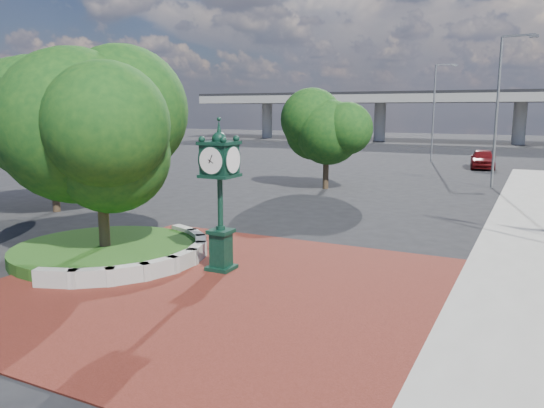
{
  "coord_description": "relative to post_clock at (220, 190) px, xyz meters",
  "views": [
    {
      "loc": [
        7.85,
        -12.94,
        4.93
      ],
      "look_at": [
        0.56,
        1.5,
        2.03
      ],
      "focal_mm": 35.0,
      "sensor_mm": 36.0,
      "label": 1
    }
  ],
  "objects": [
    {
      "name": "planter_wall",
      "position": [
        -2.04,
        -0.45,
        -2.27
      ],
      "size": [
        2.96,
        6.77,
        0.54
      ],
      "color": "#9E9B93",
      "rests_on": "ground"
    },
    {
      "name": "parked_car",
      "position": [
        4.29,
        34.38,
        -1.73
      ],
      "size": [
        2.47,
        4.97,
        1.63
      ],
      "primitive_type": "imported",
      "rotation": [
        0.0,
        0.0,
        0.12
      ],
      "color": "maroon",
      "rests_on": "ground"
    },
    {
      "name": "tree_planter",
      "position": [
        -4.33,
        -0.45,
        1.18
      ],
      "size": [
        5.2,
        5.2,
        6.33
      ],
      "color": "#38281C",
      "rests_on": "ground"
    },
    {
      "name": "tree_northwest",
      "position": [
        -12.33,
        4.55,
        1.58
      ],
      "size": [
        5.6,
        5.6,
        6.93
      ],
      "color": "#38281C",
      "rests_on": "ground"
    },
    {
      "name": "grass_bed",
      "position": [
        -4.33,
        -0.45,
        -2.34
      ],
      "size": [
        6.1,
        6.1,
        0.4
      ],
      "primitive_type": "cylinder",
      "color": "#184313",
      "rests_on": "ground"
    },
    {
      "name": "ground",
      "position": [
        0.67,
        -0.45,
        -2.54
      ],
      "size": [
        200.0,
        200.0,
        0.0
      ],
      "primitive_type": "plane",
      "color": "black",
      "rests_on": "ground"
    },
    {
      "name": "plaza",
      "position": [
        0.67,
        -1.45,
        -2.52
      ],
      "size": [
        12.0,
        12.0,
        0.04
      ],
      "primitive_type": "cube",
      "color": "maroon",
      "rests_on": "ground"
    },
    {
      "name": "street_lamp_far",
      "position": [
        -0.48,
        38.68,
        2.76
      ],
      "size": [
        2.01,
        0.62,
        9.04
      ],
      "color": "slate",
      "rests_on": "ground"
    },
    {
      "name": "overpass",
      "position": [
        0.46,
        69.55,
        4.0
      ],
      "size": [
        90.0,
        12.0,
        7.5
      ],
      "color": "#9E9B93",
      "rests_on": "ground"
    },
    {
      "name": "street_lamp_near",
      "position": [
        6.17,
        22.78,
        2.94
      ],
      "size": [
        2.1,
        0.41,
        9.35
      ],
      "color": "slate",
      "rests_on": "ground"
    },
    {
      "name": "tree_street",
      "position": [
        -3.33,
        17.55,
        0.7
      ],
      "size": [
        4.4,
        4.4,
        5.45
      ],
      "color": "#38281C",
      "rests_on": "ground"
    },
    {
      "name": "post_clock",
      "position": [
        0.0,
        0.0,
        0.0
      ],
      "size": [
        0.98,
        0.98,
        4.62
      ],
      "color": "black",
      "rests_on": "ground"
    }
  ]
}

